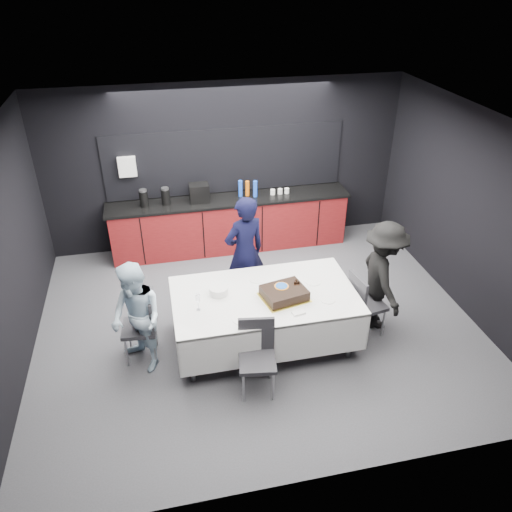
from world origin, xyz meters
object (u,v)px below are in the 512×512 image
(chair_right, at_px, (363,300))
(plate_stack, at_px, (219,290))
(chair_near, at_px, (257,351))
(person_left, at_px, (137,318))
(person_center, at_px, (245,253))
(champagne_flute, at_px, (198,299))
(person_right, at_px, (382,276))
(party_table, at_px, (264,303))
(chair_left, at_px, (145,322))
(cake_assembly, at_px, (284,293))

(chair_right, bearing_deg, plate_stack, 173.41)
(chair_near, relative_size, person_left, 0.63)
(person_center, bearing_deg, champagne_flute, 34.78)
(person_right, bearing_deg, champagne_flute, 98.76)
(party_table, xyz_separation_m, person_center, (-0.07, 0.93, 0.21))
(chair_left, bearing_deg, person_center, 30.75)
(champagne_flute, height_order, chair_near, champagne_flute)
(chair_left, bearing_deg, cake_assembly, -6.52)
(champagne_flute, bearing_deg, person_right, 4.60)
(person_center, distance_m, person_left, 1.83)
(cake_assembly, bearing_deg, person_right, 7.57)
(plate_stack, distance_m, chair_right, 1.92)
(cake_assembly, relative_size, chair_near, 0.69)
(chair_left, relative_size, chair_near, 1.00)
(champagne_flute, bearing_deg, party_table, 9.03)
(party_table, xyz_separation_m, chair_left, (-1.51, 0.08, -0.11))
(cake_assembly, height_order, champagne_flute, champagne_flute)
(champagne_flute, bearing_deg, person_center, 53.78)
(person_right, bearing_deg, person_left, 96.88)
(person_left, bearing_deg, person_center, 91.68)
(person_right, bearing_deg, chair_near, 117.21)
(cake_assembly, bearing_deg, chair_left, 173.48)
(party_table, xyz_separation_m, chair_right, (1.32, -0.08, -0.11))
(person_left, bearing_deg, champagne_flute, 54.14)
(plate_stack, xyz_separation_m, chair_left, (-0.95, -0.06, -0.30))
(person_left, bearing_deg, party_table, 60.95)
(party_table, relative_size, plate_stack, 9.66)
(cake_assembly, distance_m, chair_near, 0.84)
(chair_near, relative_size, person_right, 0.59)
(plate_stack, distance_m, chair_left, 0.99)
(person_center, bearing_deg, plate_stack, 39.22)
(chair_near, xyz_separation_m, person_left, (-1.33, 0.65, 0.20))
(plate_stack, height_order, person_left, person_left)
(cake_assembly, bearing_deg, person_center, 105.41)
(plate_stack, relative_size, person_right, 0.15)
(champagne_flute, xyz_separation_m, chair_near, (0.59, -0.61, -0.40))
(party_table, xyz_separation_m, person_left, (-1.59, -0.09, 0.09))
(person_left, bearing_deg, chair_right, 57.91)
(party_table, height_order, person_center, person_center)
(party_table, relative_size, cake_assembly, 3.65)
(champagne_flute, height_order, person_center, person_center)
(person_right, bearing_deg, cake_assembly, 101.72)
(plate_stack, xyz_separation_m, person_left, (-1.03, -0.23, -0.10))
(chair_near, bearing_deg, cake_assembly, 51.97)
(chair_right, bearing_deg, champagne_flute, -178.57)
(cake_assembly, xyz_separation_m, person_center, (-0.29, 1.06, 0.01))
(person_left, bearing_deg, cake_assembly, 56.68)
(party_table, distance_m, person_left, 1.59)
(plate_stack, bearing_deg, person_right, -1.89)
(cake_assembly, xyz_separation_m, person_left, (-1.81, 0.03, -0.12))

